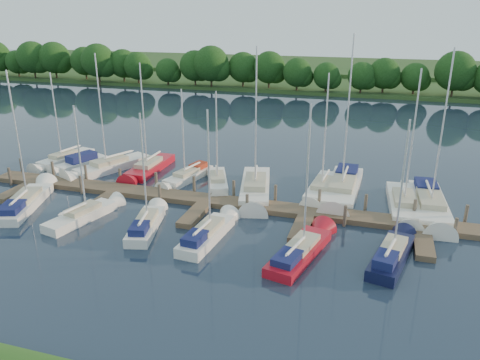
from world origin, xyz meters
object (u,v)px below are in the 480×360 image
(dock, at_px, (205,203))
(sailboat_n_5, at_px, (217,183))
(motorboat, at_px, (80,164))
(sailboat_s_2, at_px, (146,225))
(sailboat_n_0, at_px, (64,160))

(dock, xyz_separation_m, sailboat_n_5, (-0.59, 4.56, 0.07))
(dock, relative_size, motorboat, 6.79)
(dock, xyz_separation_m, sailboat_s_2, (-2.45, -5.10, 0.12))
(dock, relative_size, sailboat_n_5, 4.62)
(motorboat, relative_size, sailboat_s_2, 0.69)
(sailboat_s_2, bearing_deg, sailboat_n_5, 65.65)
(sailboat_n_5, bearing_deg, dock, 75.20)
(sailboat_n_5, relative_size, sailboat_s_2, 1.01)
(dock, relative_size, sailboat_n_0, 4.27)
(dock, distance_m, sailboat_s_2, 5.66)
(motorboat, xyz_separation_m, sailboat_n_5, (14.52, -0.90, -0.07))
(sailboat_n_0, xyz_separation_m, motorboat, (2.42, -0.73, 0.07))
(sailboat_n_0, bearing_deg, motorboat, 174.05)
(dock, height_order, motorboat, motorboat)
(motorboat, distance_m, sailboat_s_2, 16.48)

